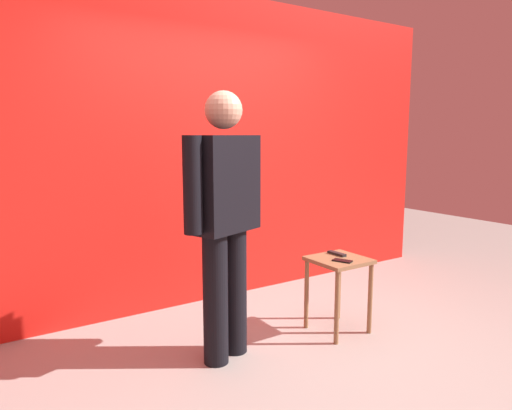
{
  "coord_description": "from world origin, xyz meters",
  "views": [
    {
      "loc": [
        -1.98,
        -2.23,
        1.54
      ],
      "look_at": [
        -0.15,
        0.55,
        1.03
      ],
      "focal_mm": 32.38,
      "sensor_mm": 36.0,
      "label": 1
    }
  ],
  "objects": [
    {
      "name": "ground_plane",
      "position": [
        0.0,
        0.0,
        0.0
      ],
      "size": [
        12.0,
        12.0,
        0.0
      ],
      "primitive_type": "plane",
      "color": "#9E9991"
    },
    {
      "name": "back_wall_red",
      "position": [
        0.0,
        1.57,
        1.39
      ],
      "size": [
        5.42,
        0.12,
        2.79
      ],
      "primitive_type": "cube",
      "color": "red",
      "rests_on": "ground_plane"
    },
    {
      "name": "standing_person",
      "position": [
        -0.49,
        0.42,
        1.02
      ],
      "size": [
        0.71,
        0.4,
        1.82
      ],
      "color": "black",
      "rests_on": "ground_plane"
    },
    {
      "name": "side_table",
      "position": [
        0.47,
        0.32,
        0.47
      ],
      "size": [
        0.41,
        0.41,
        0.59
      ],
      "color": "olive",
      "rests_on": "ground_plane"
    },
    {
      "name": "cell_phone",
      "position": [
        0.43,
        0.24,
        0.6
      ],
      "size": [
        0.12,
        0.16,
        0.01
      ],
      "primitive_type": "cube",
      "rotation": [
        0.0,
        0.0,
        0.42
      ],
      "color": "black",
      "rests_on": "side_table"
    },
    {
      "name": "tv_remote",
      "position": [
        0.53,
        0.4,
        0.6
      ],
      "size": [
        0.05,
        0.17,
        0.02
      ],
      "primitive_type": "cube",
      "rotation": [
        0.0,
        0.0,
        0.05
      ],
      "color": "black",
      "rests_on": "side_table"
    }
  ]
}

